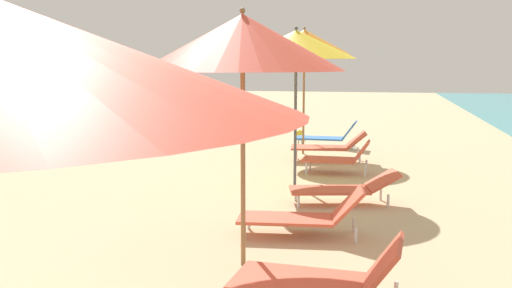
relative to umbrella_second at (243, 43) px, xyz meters
name	(u,v)px	position (x,y,z in m)	size (l,w,h in m)	color
umbrella_second	(243,43)	(0.00, 0.00, 0.00)	(2.07, 2.07, 2.66)	olive
lounger_second_shoreside	(304,215)	(0.50, 1.16, -2.05)	(1.58, 0.71, 0.62)	#D8593F
lounger_second_inland	(323,277)	(0.93, -0.93, -2.03)	(1.50, 0.80, 0.66)	#D8593F
umbrella_third	(296,45)	(-0.05, 4.12, 0.10)	(2.05, 2.05, 2.71)	#4C4C51
lounger_third_shoreside	(339,157)	(0.63, 5.32, -2.00)	(1.27, 0.62, 0.65)	#D8593F
lounger_third_inland	(345,187)	(0.89, 2.91, -2.06)	(1.70, 0.92, 0.51)	#D8593F
umbrella_farthest	(304,42)	(-0.35, 7.62, 0.25)	(2.10, 2.10, 2.91)	olive
lounger_farthest_shoreside	(328,136)	(0.13, 8.77, -2.03)	(1.53, 0.67, 0.67)	blue
lounger_farthest_inland	(330,146)	(0.34, 6.71, -1.98)	(1.65, 0.82, 0.66)	#D8593F
beach_ball	(299,134)	(-0.80, 10.19, -2.19)	(0.26, 0.26, 0.26)	yellow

